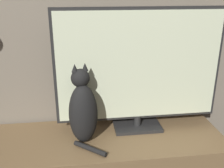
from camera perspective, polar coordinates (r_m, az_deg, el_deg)
The scene contains 3 objects.
wall_back at distance 1.69m, azimuth -4.64°, elevation 17.66°, with size 4.80×0.05×2.60m.
tv at distance 1.60m, azimuth 5.94°, elevation 3.19°, with size 1.02×0.18×0.77m.
cat at distance 1.52m, azimuth -6.36°, elevation -5.72°, with size 0.22×0.28×0.48m.
Camera 1 is at (-0.09, -0.46, 1.38)m, focal length 42.00 mm.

